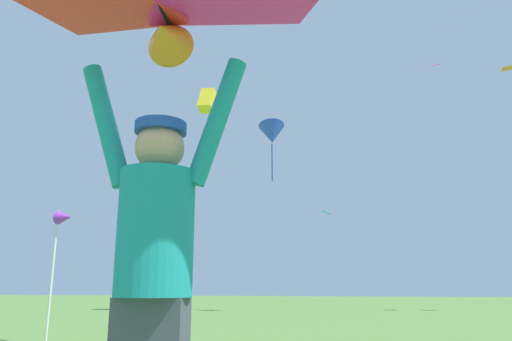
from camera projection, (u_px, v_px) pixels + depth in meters
The scene contains 8 objects.
kite_flyer_person at pixel (154, 270), 2.13m from camera, with size 0.81×0.40×1.92m.
held_stunt_kite at pixel (162, 1), 2.35m from camera, with size 1.89×1.16×0.41m.
distant_kite_orange_mid_right at pixel (509, 67), 20.51m from camera, with size 0.79×0.79×0.13m.
distant_kite_magenta_overhead_distant at pixel (436, 64), 37.26m from camera, with size 0.92×0.87×0.41m.
distant_kite_yellow_far_center at pixel (208, 101), 21.29m from camera, with size 0.69×0.91×1.15m.
distant_kite_teal_high_left at pixel (327, 212), 36.96m from camera, with size 0.84×0.89×0.42m.
distant_kite_blue_mid_left at pixel (272, 134), 22.28m from camera, with size 1.77×1.84×2.86m.
marker_flag at pixel (62, 227), 8.32m from camera, with size 0.30×0.24×2.18m.
Camera 1 is at (1.20, -2.27, 0.85)m, focal length 34.10 mm.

